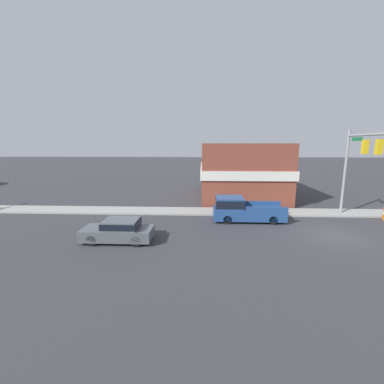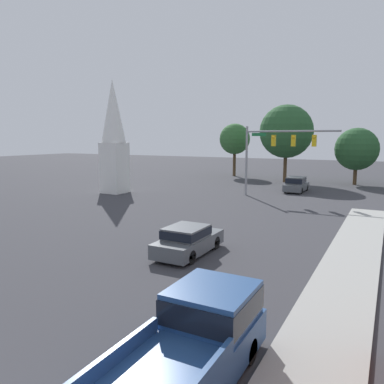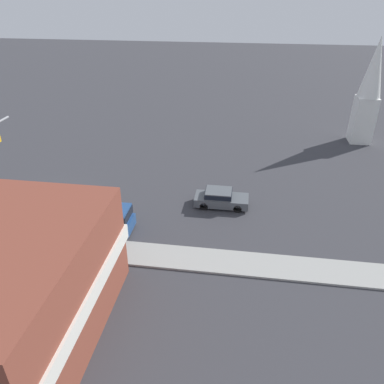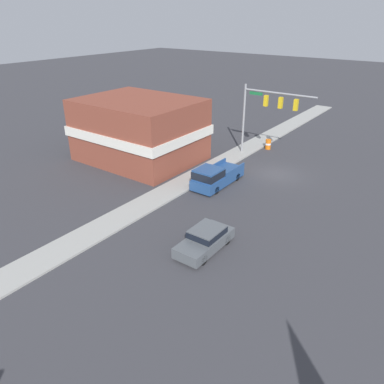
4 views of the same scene
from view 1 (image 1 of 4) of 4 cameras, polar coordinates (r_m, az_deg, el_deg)
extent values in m
plane|color=#38383D|center=(19.70, 29.07, -8.56)|extent=(200.00, 200.00, 0.00)
cube|color=#9E9E99|center=(24.67, 23.23, -4.19)|extent=(2.40, 60.00, 0.14)
cylinder|color=gray|center=(25.38, 30.83, 3.65)|extent=(0.22, 0.22, 7.18)
cylinder|color=gray|center=(22.13, 36.10, 10.35)|extent=(7.30, 0.18, 0.18)
cube|color=gold|center=(23.25, 34.07, 8.34)|extent=(0.36, 0.36, 1.05)
sphere|color=red|center=(23.35, 34.58, 9.07)|extent=(0.22, 0.22, 0.22)
cube|color=gold|center=(21.96, 36.14, 8.08)|extent=(0.36, 0.36, 1.05)
sphere|color=red|center=(22.06, 36.67, 8.85)|extent=(0.22, 0.22, 0.22)
cube|color=#196B38|center=(24.22, 32.82, 9.86)|extent=(1.40, 0.04, 0.30)
cylinder|color=black|center=(16.75, -21.45, -10.02)|extent=(0.22, 0.66, 0.66)
cylinder|color=black|center=(18.16, -19.38, -8.26)|extent=(0.22, 0.66, 0.66)
cylinder|color=black|center=(15.88, -12.38, -10.65)|extent=(0.22, 0.66, 0.66)
cylinder|color=black|center=(17.36, -11.01, -8.72)|extent=(0.22, 0.66, 0.66)
cube|color=#51565B|center=(16.92, -16.16, -8.78)|extent=(1.85, 4.34, 0.69)
cube|color=#51565B|center=(16.65, -15.42, -6.81)|extent=(1.70, 2.08, 0.55)
cube|color=black|center=(16.65, -15.42, -6.81)|extent=(1.72, 2.17, 0.39)
cylinder|color=black|center=(19.84, 7.90, -6.14)|extent=(0.22, 0.66, 0.66)
cylinder|color=black|center=(21.62, 7.44, -4.71)|extent=(0.22, 0.66, 0.66)
cylinder|color=black|center=(20.46, 17.58, -6.03)|extent=(0.22, 0.66, 0.66)
cylinder|color=black|center=(22.19, 16.35, -4.66)|extent=(0.22, 0.66, 0.66)
cube|color=navy|center=(20.88, 12.40, -4.64)|extent=(2.08, 5.54, 0.85)
cube|color=navy|center=(20.46, 8.30, -2.31)|extent=(1.98, 2.11, 0.88)
cube|color=black|center=(20.46, 8.30, -2.31)|extent=(2.00, 2.19, 0.62)
cube|color=navy|center=(20.05, 16.34, -3.70)|extent=(0.12, 3.14, 0.35)
cube|color=navy|center=(21.90, 15.13, -2.43)|extent=(0.12, 3.14, 0.35)
cube|color=brown|center=(30.06, 10.72, 4.78)|extent=(11.25, 8.83, 6.06)
cube|color=silver|center=(30.05, 10.72, 4.82)|extent=(11.55, 9.13, 0.90)
camera|label=2|loc=(25.76, 26.33, 8.73)|focal=35.00mm
camera|label=3|loc=(43.21, -7.19, 23.92)|focal=35.00mm
camera|label=4|loc=(23.32, -80.88, 20.77)|focal=35.00mm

